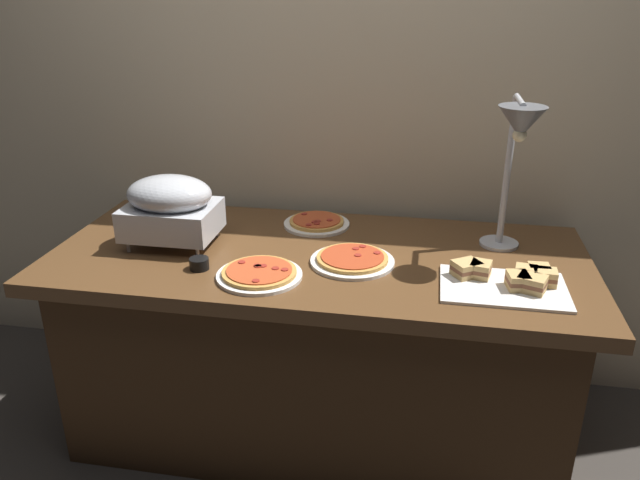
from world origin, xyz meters
The scene contains 10 objects.
ground_plane centered at (0.00, 0.00, 0.00)m, with size 8.00×8.00×0.00m, color #38332D.
back_wall centered at (0.00, 0.50, 1.20)m, with size 4.40×0.04×2.40m, color #C6B593.
buffet_table centered at (0.00, 0.00, 0.39)m, with size 1.90×0.84×0.76m.
chafing_dish centered at (-0.54, -0.01, 0.91)m, with size 0.32×0.25×0.26m.
heat_lamp centered at (0.64, 0.04, 1.19)m, with size 0.15×0.33×0.55m.
pizza_plate_front centered at (-0.15, -0.23, 0.77)m, with size 0.28×0.28×0.03m.
pizza_plate_center centered at (0.13, -0.06, 0.77)m, with size 0.29×0.29×0.03m.
pizza_plate_raised_stand centered at (-0.05, 0.26, 0.77)m, with size 0.26×0.26×0.03m.
sandwich_platter centered at (0.64, -0.15, 0.78)m, with size 0.39×0.26×0.06m.
sauce_cup_near centered at (-0.37, -0.20, 0.78)m, with size 0.07×0.07×0.04m.
Camera 1 is at (0.36, -1.98, 1.65)m, focal length 34.63 mm.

